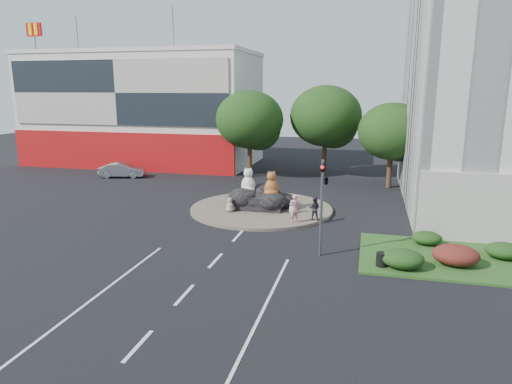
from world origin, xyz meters
TOP-DOWN VIEW (x-y plane):
  - ground at (0.00, 0.00)m, footprint 120.00×120.00m
  - roundabout_island at (0.00, 10.00)m, footprint 10.00×10.00m
  - rock_plinth at (0.00, 10.00)m, footprint 3.20×2.60m
  - shophouse_block at (-18.00, 27.91)m, footprint 25.20×12.30m
  - grass_verge at (12.00, 3.00)m, footprint 10.00×6.00m
  - tree_left at (-3.93, 22.06)m, footprint 6.46×6.46m
  - tree_mid at (3.07, 24.06)m, footprint 6.84×6.84m
  - tree_right at (9.07, 20.06)m, footprint 5.70×5.70m
  - hedge_near_green at (9.00, 1.00)m, footprint 2.00×1.60m
  - hedge_red at (11.50, 2.00)m, footprint 2.20×1.76m
  - hedge_mid_green at (14.00, 3.50)m, footprint 1.80×1.44m
  - hedge_back_green at (10.50, 4.80)m, footprint 1.60×1.28m
  - traffic_light at (5.10, 2.00)m, footprint 0.44×1.24m
  - street_lamp at (12.82, 8.00)m, footprint 2.34×0.22m
  - cat_white at (-0.98, 10.10)m, footprint 1.21×1.06m
  - cat_tabby at (0.80, 9.64)m, footprint 1.37×1.28m
  - kitten_calico at (-1.84, 8.41)m, footprint 0.78×0.73m
  - kitten_white at (2.38, 9.13)m, footprint 0.66×0.61m
  - pedestrian_pink at (2.82, 6.99)m, footprint 0.78×0.75m
  - pedestrian_dark at (4.00, 7.79)m, footprint 0.77×0.62m
  - parked_car at (-15.90, 18.67)m, footprint 4.56×2.53m
  - litter_bin at (8.05, 0.99)m, footprint 0.71×0.71m

SIDE VIEW (x-z plane):
  - ground at x=0.00m, z-range 0.00..0.00m
  - grass_verge at x=12.00m, z-range 0.00..0.12m
  - roundabout_island at x=0.00m, z-range 0.00..0.20m
  - litter_bin at x=8.05m, z-range 0.12..0.78m
  - hedge_back_green at x=10.50m, z-range 0.12..0.84m
  - hedge_mid_green at x=14.00m, z-range 0.12..0.93m
  - hedge_near_green at x=9.00m, z-range 0.12..1.02m
  - hedge_red at x=11.50m, z-range 0.12..1.11m
  - rock_plinth at x=0.00m, z-range 0.20..1.10m
  - kitten_white at x=2.38m, z-range 0.20..1.11m
  - parked_car at x=-15.90m, z-range 0.00..1.42m
  - kitten_calico at x=-1.84m, z-range 0.20..1.23m
  - pedestrian_dark at x=4.00m, z-range 0.20..1.70m
  - pedestrian_pink at x=2.82m, z-range 0.20..2.00m
  - cat_tabby at x=0.80m, z-range 1.10..2.96m
  - cat_white at x=-0.98m, z-range 1.10..3.04m
  - traffic_light at x=5.10m, z-range 1.12..6.12m
  - street_lamp at x=12.82m, z-range 0.52..8.58m
  - tree_right at x=9.07m, z-range 0.98..8.28m
  - tree_left at x=-3.93m, z-range 1.11..9.38m
  - tree_mid at x=3.07m, z-range 1.18..9.94m
  - shophouse_block at x=-18.00m, z-range -2.52..14.88m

